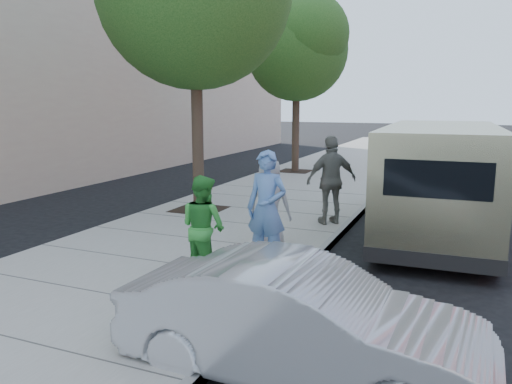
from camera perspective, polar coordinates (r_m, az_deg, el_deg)
ground at (r=9.54m, az=-1.44°, el=-6.84°), size 120.00×120.00×0.00m
sidewalk at (r=9.96m, az=-6.73°, el=-5.73°), size 5.00×60.00×0.15m
curb_face at (r=9.05m, az=6.97°, el=-7.38°), size 0.12×60.00×0.16m
tree_far at (r=19.38m, az=4.83°, el=16.39°), size 3.92×3.80×6.49m
parking_meter at (r=9.14m, az=1.46°, el=-0.37°), size 0.29×0.18×1.34m
van at (r=11.07m, az=20.21°, el=1.47°), size 2.30×6.35×2.33m
sedan at (r=5.20m, az=5.02°, el=-14.65°), size 3.79×1.42×1.24m
person_officer at (r=8.14m, az=1.23°, el=-1.86°), size 0.72×0.50×1.89m
person_green_shirt at (r=7.63m, az=-6.04°, el=-3.96°), size 0.92×0.81×1.58m
person_gray_shirt at (r=9.09m, az=1.53°, el=-1.38°), size 0.83×0.56×1.64m
person_striped_polo at (r=11.01m, az=8.63°, el=1.35°), size 1.19×1.07×1.94m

